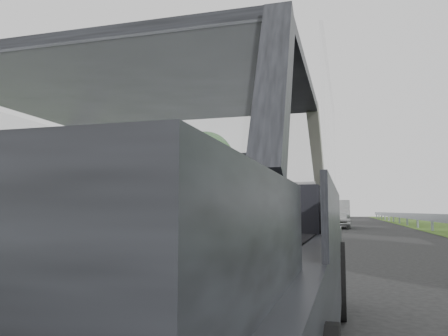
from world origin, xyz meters
The scene contains 9 objects.
subject_car centered at (0.00, 0.00, 0.72)m, with size 1.80×4.00×1.45m, color black.
dashboard centered at (0.00, 0.62, 0.85)m, with size 1.58×0.45×0.30m, color black.
driver_seat centered at (-0.40, -0.29, 0.88)m, with size 0.50×0.72×0.42m, color black.
passenger_seat centered at (0.40, -0.29, 0.88)m, with size 0.50×0.72×0.42m, color black.
steering_wheel centered at (-0.40, 0.33, 0.92)m, with size 0.36×0.36×0.04m, color black.
cat centered at (0.34, 0.64, 1.08)m, with size 0.51×0.16×0.23m, color gray.
other_car centered at (0.36, 20.72, 0.71)m, with size 1.69×4.29×1.41m, color #BDBDBD.
tree_5 centered at (-10.75, 18.82, 3.76)m, with size 4.97×4.97×7.53m, color black, non-canonical shape.
tree_6 centered at (-8.29, 26.12, 3.07)m, with size 4.05×4.05×6.14m, color black, non-canonical shape.
Camera 1 is at (0.95, -2.27, 0.84)m, focal length 35.00 mm.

